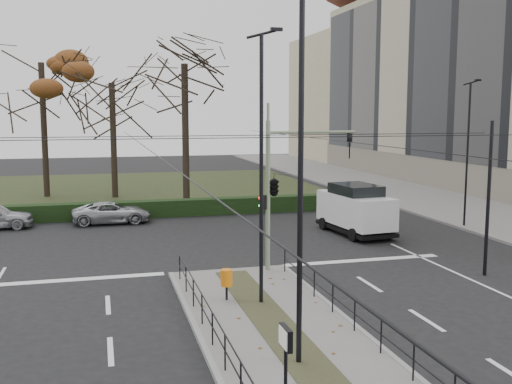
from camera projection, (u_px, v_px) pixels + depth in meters
ground at (261, 312)px, 19.02m from camera, size 140.00×140.00×0.00m
median_island at (285, 339)px, 16.62m from camera, size 4.40×15.00×0.14m
sidewalk_east at (416, 197)px, 44.64m from camera, size 8.00×90.00×0.14m
park at (85, 191)px, 48.18m from camera, size 38.00×26.00×0.10m
hedge at (80, 212)px, 35.28m from camera, size 38.00×1.00×1.00m
median_railing at (286, 308)px, 16.40m from camera, size 4.14×13.24×0.92m
catenary at (248, 199)px, 20.12m from camera, size 20.00×34.00×6.00m
traffic_light at (276, 184)px, 23.33m from camera, size 3.98×2.27×5.85m
litter_bin at (227, 278)px, 19.76m from camera, size 0.40×0.40×1.02m
info_panel at (286, 350)px, 11.39m from camera, size 0.12×0.56×2.14m
streetlamp_median_near at (301, 174)px, 14.26m from camera, size 0.77×0.16×9.25m
streetlamp_median_far at (262, 167)px, 18.99m from camera, size 0.73×0.15×8.78m
streetlamp_sidewalk at (468, 152)px, 32.39m from camera, size 0.66×0.14×7.93m
parked_car_fourth at (112, 213)px, 34.25m from camera, size 4.40×2.06×1.22m
white_van at (355, 208)px, 31.12m from camera, size 2.67×5.19×2.61m
rust_tree at (41, 63)px, 43.31m from camera, size 8.62×8.62×12.89m
bare_tree_center at (112, 91)px, 43.24m from camera, size 7.81×7.81×11.07m
bare_tree_near at (185, 75)px, 37.79m from camera, size 6.29×6.29×12.30m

